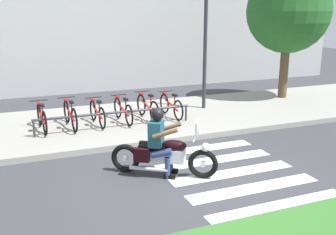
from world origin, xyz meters
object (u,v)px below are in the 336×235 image
bicycle_0 (42,118)px  bicycle_3 (123,110)px  bicycle_4 (148,107)px  tree_near_rack (288,12)px  rider (160,137)px  motorcycle (164,154)px  bicycle_2 (97,113)px  bicycle_1 (70,115)px  street_lamp (205,31)px  bicycle_5 (171,106)px  bike_rack (115,114)px

bicycle_0 → bicycle_3: size_ratio=1.00×
bicycle_4 → tree_near_rack: bearing=10.5°
rider → tree_near_rack: 8.60m
motorcycle → bicycle_2: motorcycle is taller
motorcycle → rider: 0.37m
bicycle_0 → tree_near_rack: (8.76, 1.06, 2.76)m
motorcycle → bicycle_1: bearing=109.5°
bicycle_0 → motorcycle: bearing=-60.8°
rider → bicycle_1: size_ratio=0.85×
street_lamp → bicycle_0: bearing=-172.9°
rider → bicycle_5: (1.77, 3.69, -0.32)m
street_lamp → tree_near_rack: bearing=6.5°
bicycle_0 → bicycle_1: (0.76, -0.00, 0.01)m
bicycle_3 → street_lamp: 3.75m
bicycle_1 → bicycle_3: 1.52m
bicycle_5 → street_lamp: (1.46, 0.66, 2.20)m
bicycle_3 → bike_rack: bearing=-124.4°
bicycle_0 → tree_near_rack: size_ratio=0.34×
bike_rack → bicycle_0: bearing=163.7°
bicycle_5 → street_lamp: 2.72m
bicycle_4 → bike_rack: size_ratio=0.39×
rider → bike_rack: rider is taller
rider → bicycle_3: 3.71m
motorcycle → street_lamp: street_lamp is taller
bike_rack → tree_near_rack: tree_near_rack is taller
rider → bike_rack: size_ratio=0.33×
rider → street_lamp: (3.23, 4.35, 1.87)m
motorcycle → tree_near_rack: 8.68m
bicycle_1 → street_lamp: 5.03m
bicycle_0 → bicycle_1: bicycle_1 is taller
bicycle_0 → bicycle_2: size_ratio=1.03×
bicycle_0 → bicycle_5: bicycle_0 is taller
bicycle_0 → bicycle_5: bearing=0.0°
bicycle_5 → rider: bearing=-115.6°
motorcycle → bike_rack: bearing=93.4°
bicycle_1 → bicycle_4: 2.28m
bicycle_2 → bike_rack: 0.68m
street_lamp → bicycle_2: bearing=-170.0°
tree_near_rack → bicycle_2: bearing=-171.7°
bike_rack → tree_near_rack: size_ratio=0.92×
bicycle_3 → bike_rack: (-0.38, -0.55, 0.07)m
bicycle_0 → street_lamp: street_lamp is taller
bicycle_2 → bicycle_5: bicycle_5 is taller
bicycle_0 → bicycle_2: bearing=0.0°
bicycle_0 → bicycle_3: bicycle_0 is taller
bicycle_2 → bicycle_0: bearing=-180.0°
motorcycle → bicycle_1: size_ratio=1.15×
bicycle_4 → bicycle_2: bearing=180.0°
motorcycle → tree_near_rack: tree_near_rack is taller
bicycle_2 → bike_rack: bicycle_2 is taller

